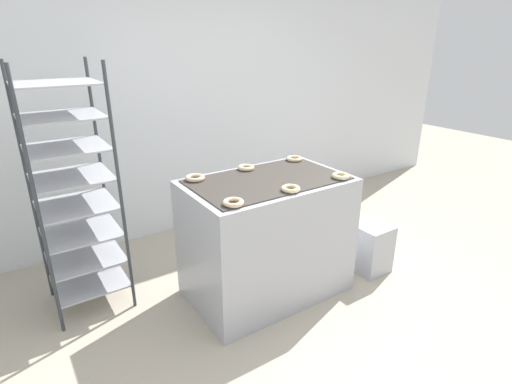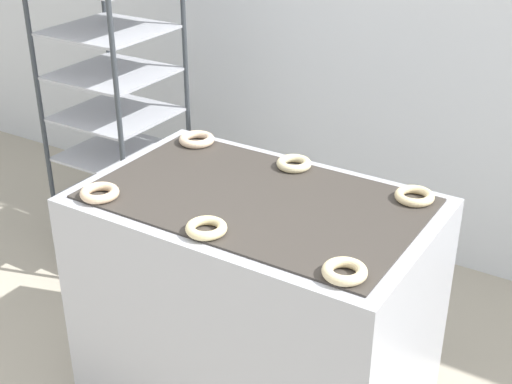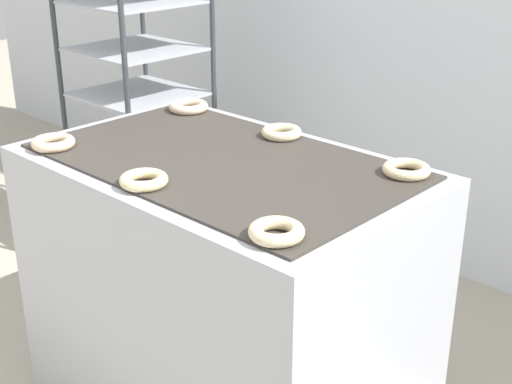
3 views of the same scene
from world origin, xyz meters
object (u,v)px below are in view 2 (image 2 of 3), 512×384
object	(u,v)px
donut_far_left	(197,139)
donut_far_right	(414,196)
fryer_machine	(256,312)
donut_near_center	(206,228)
donut_near_right	(345,271)
donut_far_center	(294,164)
donut_near_left	(100,193)
baking_rack_cart	(114,94)

from	to	relation	value
donut_far_left	donut_far_right	bearing A→B (deg)	-0.52
fryer_machine	donut_near_center	size ratio (longest dim) A/B	9.23
fryer_machine	donut_near_right	size ratio (longest dim) A/B	9.30
donut_near_center	fryer_machine	bearing A→B (deg)	88.90
donut_far_left	donut_far_right	xyz separation A→B (m)	(0.91, -0.01, -0.00)
fryer_machine	donut_near_right	xyz separation A→B (m)	(0.46, -0.28, 0.50)
donut_far_center	donut_near_left	bearing A→B (deg)	-128.52
donut_near_left	donut_far_left	world-z (taller)	same
fryer_machine	baking_rack_cart	bearing A→B (deg)	152.40
donut_near_left	donut_near_center	bearing A→B (deg)	-0.48
donut_near_left	donut_near_center	xyz separation A→B (m)	(0.45, -0.00, -0.00)
fryer_machine	donut_near_center	world-z (taller)	donut_near_center
donut_near_left	donut_far_center	bearing A→B (deg)	51.48
donut_near_right	baking_rack_cart	bearing A→B (deg)	151.47
donut_near_left	donut_far_right	xyz separation A→B (m)	(0.92, 0.55, -0.00)
donut_far_left	donut_near_left	bearing A→B (deg)	-90.33
donut_far_center	donut_far_left	bearing A→B (deg)	-179.41
donut_far_center	donut_near_right	bearing A→B (deg)	-49.65
fryer_machine	donut_near_left	bearing A→B (deg)	-148.33
baking_rack_cart	donut_near_left	size ratio (longest dim) A/B	13.49
donut_far_center	baking_rack_cart	bearing A→B (deg)	163.53
donut_far_center	donut_near_center	bearing A→B (deg)	-89.70
donut_near_center	donut_near_left	bearing A→B (deg)	179.52
fryer_machine	donut_far_right	distance (m)	0.73
baking_rack_cart	donut_near_center	xyz separation A→B (m)	(1.21, -0.92, 0.06)
donut_far_left	donut_far_right	world-z (taller)	donut_far_left
donut_near_left	donut_far_center	distance (m)	0.71
donut_near_center	donut_far_left	xyz separation A→B (m)	(-0.44, 0.56, 0.00)
donut_near_center	donut_far_right	distance (m)	0.72
donut_near_right	donut_far_center	world-z (taller)	same
baking_rack_cart	donut_near_center	size ratio (longest dim) A/B	13.77
donut_near_left	donut_near_right	distance (m)	0.92
donut_near_left	donut_near_center	distance (m)	0.45
donut_near_center	donut_far_right	bearing A→B (deg)	49.47
donut_near_right	donut_far_left	world-z (taller)	same
donut_near_left	donut_far_right	world-z (taller)	donut_near_left
donut_near_right	donut_far_right	xyz separation A→B (m)	(-0.00, 0.54, -0.00)
baking_rack_cart	donut_near_right	bearing A→B (deg)	-28.53
fryer_machine	donut_far_center	distance (m)	0.57
donut_near_left	donut_far_left	distance (m)	0.55
donut_near_right	donut_far_center	xyz separation A→B (m)	(-0.47, 0.56, -0.00)
fryer_machine	donut_far_center	size ratio (longest dim) A/B	9.31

